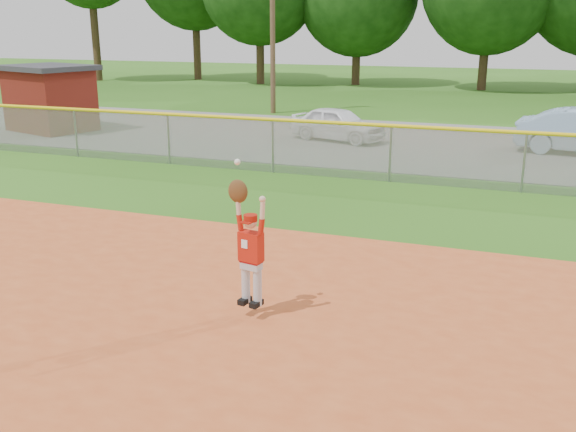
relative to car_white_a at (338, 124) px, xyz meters
The scene contains 7 objects.
ground 15.88m from the car_white_a, 79.08° to the right, with size 120.00×120.00×0.00m, color #2B5E15.
parking_strip 3.09m from the car_white_a, ahead, with size 44.00×10.00×0.03m, color slate.
car_white_a is the anchor object (origin of this frame).
utility_shed 11.36m from the car_white_a, behind, with size 4.02×3.52×2.55m.
outfield_fence 6.34m from the car_white_a, 61.69° to the right, with size 40.06×0.10×1.55m.
power_lines 8.59m from the car_white_a, 58.07° to the left, with size 19.40×0.24×9.00m.
ballplayer 14.76m from the car_white_a, 79.07° to the right, with size 0.60×0.30×2.07m.
Camera 1 is at (3.17, -6.60, 4.01)m, focal length 40.00 mm.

